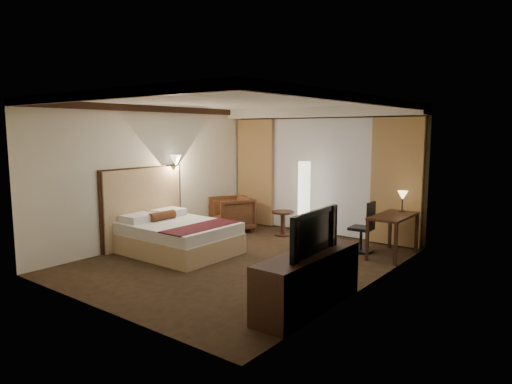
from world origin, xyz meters
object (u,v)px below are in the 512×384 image
Objects in this scene: floor_lamp at (304,199)px; office_chair at (361,226)px; armchair at (232,212)px; desk at (393,236)px; television at (307,227)px; dresser at (308,281)px; bed at (179,238)px; side_table at (283,223)px.

floor_lamp reaches higher than office_chair.
armchair is 3.62m from desk.
dresser is at bearing -93.05° from television.
dresser is (2.08, -3.27, -0.45)m from floor_lamp.
bed is 3.72× the size of side_table.
armchair reaches higher than dresser.
dresser is at bearing -89.03° from desk.
television reaches higher than armchair.
side_table is at bearing 176.00° from desk.
armchair is at bearing 102.48° from bed.
desk is at bearing 1.62° from office_chair.
office_chair is (-0.58, -0.05, 0.10)m from desk.
armchair is at bearing -164.21° from floor_lamp.
office_chair reaches higher than armchair.
dresser is at bearing -9.15° from armchair.
office_chair is at bearing -13.51° from floor_lamp.
floor_lamp is at bearing 16.14° from side_table.
dresser reaches higher than side_table.
side_table is at bearing 169.93° from office_chair.
floor_lamp is 3.90m from dresser.
bed is 1.21× the size of floor_lamp.
office_chair is at bearing 30.29° from armchair.
dresser is (3.67, -2.82, -0.07)m from armchair.
television is at bearing -57.93° from floor_lamp.
bed is 2.43m from side_table.
armchair is 3.04m from office_chair.
armchair is 0.46× the size of dresser.
floor_lamp is at bearing 171.62° from desk.
bed is 1.69× the size of television.
armchair is 0.53× the size of floor_lamp.
armchair reaches higher than side_table.
bed is at bearing 165.75° from dresser.
desk is at bearing 30.78° from armchair.
dresser is at bearing -81.22° from office_chair.
television reaches higher than desk.
side_table is 2.47m from desk.
bed is 2.75m from floor_lamp.
desk is 0.59m from office_chair.
armchair is 1.69m from floor_lamp.
floor_lamp reaches higher than armchair.
television reaches higher than office_chair.
television is (-0.03, 0.00, 0.69)m from dresser.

